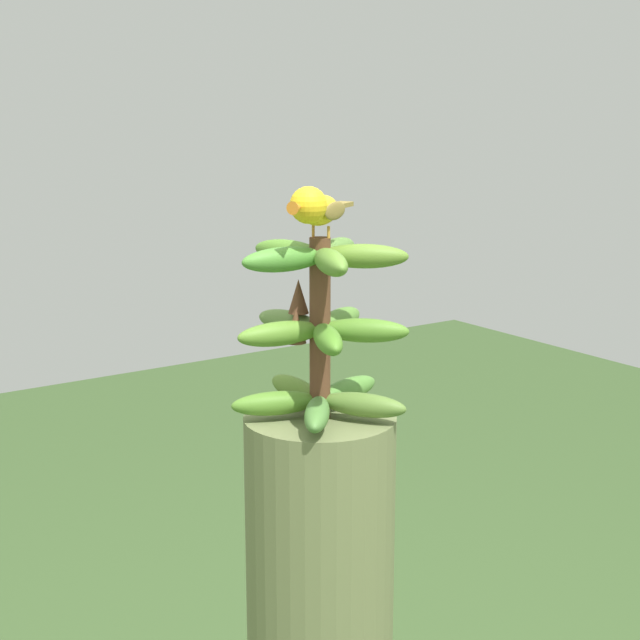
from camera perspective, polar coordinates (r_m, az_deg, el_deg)
The scene contains 2 objects.
banana_bunch at distance 1.62m, azimuth -0.05°, elevation -0.51°, with size 0.31×0.31×0.32m.
perched_bird at distance 1.56m, azimuth -0.27°, elevation 6.79°, with size 0.13×0.19×0.09m.
Camera 1 is at (-1.30, 0.89, 1.57)m, focal length 52.90 mm.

